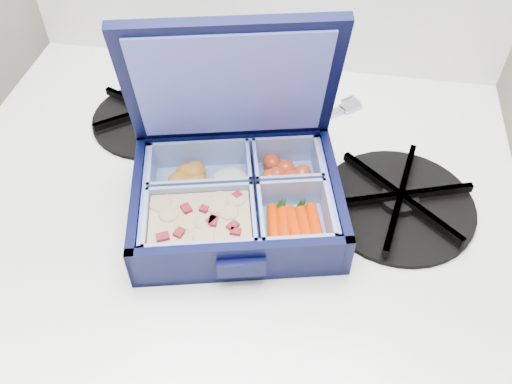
% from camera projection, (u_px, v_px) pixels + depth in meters
% --- Properties ---
extents(stove, '(0.66, 0.66, 0.99)m').
position_uv_depth(stove, '(237.00, 379.00, 0.98)').
color(stove, white).
rests_on(stove, floor).
extents(bento_box, '(0.25, 0.21, 0.05)m').
position_uv_depth(bento_box, '(237.00, 201.00, 0.57)').
color(bento_box, black).
rests_on(bento_box, stove).
extents(burner_grate, '(0.22, 0.22, 0.02)m').
position_uv_depth(burner_grate, '(399.00, 199.00, 0.59)').
color(burner_grate, black).
rests_on(burner_grate, stove).
extents(burner_grate_rear, '(0.20, 0.20, 0.02)m').
position_uv_depth(burner_grate_rear, '(153.00, 114.00, 0.70)').
color(burner_grate_rear, black).
rests_on(burner_grate_rear, stove).
extents(fork, '(0.14, 0.13, 0.01)m').
position_uv_depth(fork, '(301.00, 127.00, 0.69)').
color(fork, '#A29FB0').
rests_on(fork, stove).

